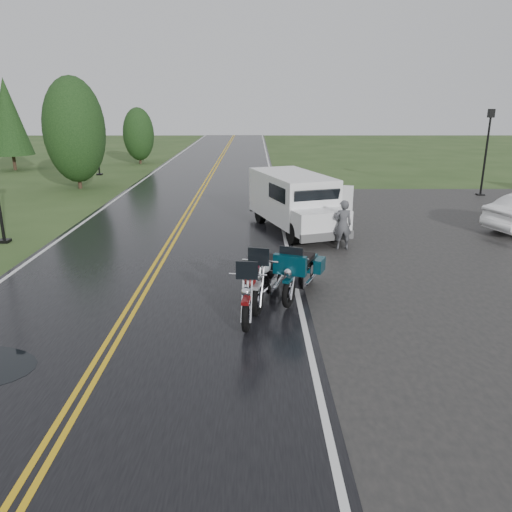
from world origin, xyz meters
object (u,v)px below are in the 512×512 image
at_px(motorcycle_teal, 289,281).
at_px(person_at_van, 343,226).
at_px(lamp_post_far_right, 486,153).
at_px(motorcycle_red, 246,301).
at_px(van_white, 294,214).
at_px(motorcycle_silver, 257,286).
at_px(lamp_post_far_left, 97,142).

height_order(motorcycle_teal, person_at_van, person_at_van).
bearing_deg(lamp_post_far_right, motorcycle_red, -126.58).
height_order(van_white, person_at_van, van_white).
bearing_deg(motorcycle_teal, motorcycle_red, -104.94).
relative_size(person_at_van, lamp_post_far_right, 0.37).
relative_size(motorcycle_silver, van_white, 0.47).
xyz_separation_m(motorcycle_red, van_white, (1.41, 6.51, 0.32)).
bearing_deg(motorcycle_teal, lamp_post_far_right, 75.36).
bearing_deg(van_white, motorcycle_red, -120.99).
bearing_deg(lamp_post_far_right, motorcycle_silver, -127.46).
bearing_deg(lamp_post_far_left, motorcycle_red, -66.81).
height_order(motorcycle_red, motorcycle_silver, motorcycle_silver).
xyz_separation_m(van_white, lamp_post_far_left, (-11.06, 16.02, 1.02)).
distance_m(motorcycle_teal, lamp_post_far_right, 17.56).
height_order(motorcycle_silver, lamp_post_far_right, lamp_post_far_right).
relative_size(motorcycle_teal, person_at_van, 1.50).
bearing_deg(person_at_van, lamp_post_far_right, -137.38).
distance_m(motorcycle_silver, person_at_van, 5.84).
xyz_separation_m(van_white, lamp_post_far_right, (9.93, 8.78, 1.06)).
relative_size(motorcycle_teal, lamp_post_far_left, 0.57).
bearing_deg(motorcycle_red, lamp_post_far_right, 59.58).
relative_size(motorcycle_red, motorcycle_teal, 1.02).
bearing_deg(lamp_post_far_left, person_at_van, -52.86).
distance_m(motorcycle_silver, lamp_post_far_right, 18.35).
distance_m(motorcycle_teal, lamp_post_far_left, 23.82).
distance_m(lamp_post_far_left, lamp_post_far_right, 22.21).
height_order(van_white, lamp_post_far_right, lamp_post_far_right).
bearing_deg(van_white, person_at_van, -39.30).
bearing_deg(motorcycle_teal, person_at_van, 89.05).
relative_size(motorcycle_teal, van_white, 0.45).
bearing_deg(motorcycle_teal, van_white, 106.59).
relative_size(lamp_post_far_left, lamp_post_far_right, 0.98).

